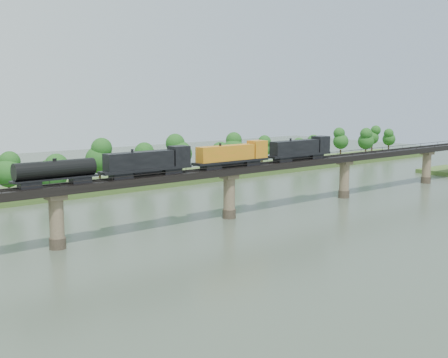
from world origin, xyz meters
TOP-DOWN VIEW (x-y plane):
  - ground at (0.00, 0.00)m, footprint 400.00×400.00m
  - far_bank at (0.00, 85.00)m, footprint 300.00×24.00m
  - bridge at (0.00, 30.00)m, footprint 236.00×30.00m
  - bridge_superstructure at (0.00, 30.00)m, footprint 220.00×4.90m
  - far_treeline at (-8.21, 80.52)m, footprint 289.06×17.54m
  - freight_train at (-6.50, 30.00)m, footprint 79.84×3.11m

SIDE VIEW (x-z plane):
  - ground at x=0.00m, z-range 0.00..0.00m
  - far_bank at x=0.00m, z-range 0.00..1.60m
  - bridge at x=0.00m, z-range -0.29..11.21m
  - far_treeline at x=-8.21m, z-range 2.03..15.63m
  - bridge_superstructure at x=0.00m, z-range 11.42..12.17m
  - freight_train at x=-6.50m, z-range 11.38..16.87m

